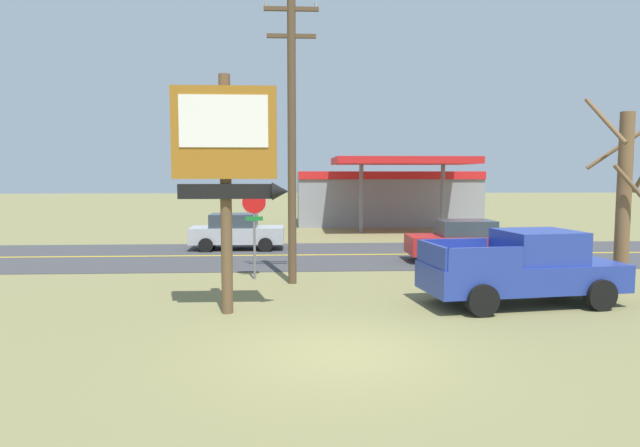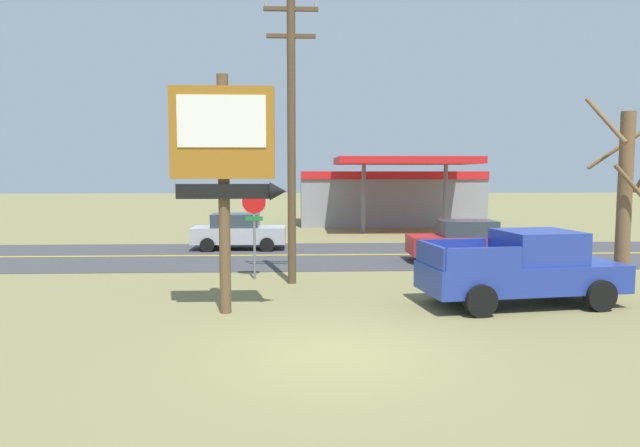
{
  "view_description": "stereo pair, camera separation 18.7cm",
  "coord_description": "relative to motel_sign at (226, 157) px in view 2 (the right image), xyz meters",
  "views": [
    {
      "loc": [
        -0.98,
        -10.52,
        3.45
      ],
      "look_at": [
        0.0,
        8.0,
        1.8
      ],
      "focal_mm": 31.51,
      "sensor_mm": 36.0,
      "label": 1
    },
    {
      "loc": [
        -0.79,
        -10.53,
        3.45
      ],
      "look_at": [
        0.0,
        8.0,
        1.8
      ],
      "focal_mm": 31.51,
      "sensor_mm": 36.0,
      "label": 2
    }
  ],
  "objects": [
    {
      "name": "motel_sign",
      "position": [
        0.0,
        0.0,
        0.0
      ],
      "size": [
        2.78,
        0.54,
        5.83
      ],
      "color": "brown",
      "rests_on": "ground"
    },
    {
      "name": "stop_sign",
      "position": [
        0.33,
        4.55,
        -1.82
      ],
      "size": [
        0.8,
        0.08,
        2.95
      ],
      "color": "slate",
      "rests_on": "ground"
    },
    {
      "name": "gas_station",
      "position": [
        8.02,
        24.47,
        -1.91
      ],
      "size": [
        12.0,
        11.5,
        4.4
      ],
      "color": "gray",
      "rests_on": "ground"
    },
    {
      "name": "pickup_blue_parked_on_lawn",
      "position": [
        7.65,
        0.66,
        -2.89
      ],
      "size": [
        5.42,
        2.77,
        1.96
      ],
      "color": "#233893",
      "rests_on": "ground"
    },
    {
      "name": "bare_tree",
      "position": [
        11.08,
        1.98,
        -1.08
      ],
      "size": [
        2.0,
        2.01,
        5.65
      ],
      "color": "brown",
      "rests_on": "ground"
    },
    {
      "name": "utility_pole",
      "position": [
        1.56,
        3.84,
        0.88
      ],
      "size": [
        1.67,
        0.26,
        8.92
      ],
      "color": "brown",
      "rests_on": "ground"
    },
    {
      "name": "car_red_mid_lane",
      "position": [
        8.24,
        7.87,
        -3.02
      ],
      "size": [
        4.2,
        2.0,
        1.64
      ],
      "color": "red",
      "rests_on": "ground"
    },
    {
      "name": "road_centre_line",
      "position": [
        2.48,
        9.87,
        -3.83
      ],
      "size": [
        126.0,
        0.2,
        0.01
      ],
      "primitive_type": "cube",
      "color": "gold",
      "rests_on": "road_asphalt"
    },
    {
      "name": "ground_plane",
      "position": [
        2.48,
        -3.13,
        -3.85
      ],
      "size": [
        180.0,
        180.0,
        0.0
      ],
      "primitive_type": "plane",
      "color": "olive"
    },
    {
      "name": "car_silver_far_lane",
      "position": [
        -0.95,
        11.87,
        -3.02
      ],
      "size": [
        4.2,
        2.0,
        1.64
      ],
      "color": "#A8AAAF",
      "rests_on": "ground"
    },
    {
      "name": "road_asphalt",
      "position": [
        2.48,
        9.87,
        -3.84
      ],
      "size": [
        140.0,
        8.0,
        0.02
      ],
      "primitive_type": "cube",
      "color": "#3D3D3F",
      "rests_on": "ground"
    }
  ]
}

